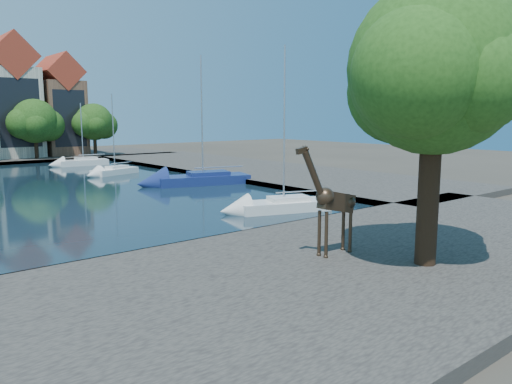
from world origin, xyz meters
TOP-DOWN VIEW (x-y plane):
  - ground at (0.00, 0.00)m, footprint 160.00×160.00m
  - water_basin at (0.00, 24.00)m, footprint 38.00×50.00m
  - near_quay at (0.00, -7.00)m, footprint 50.00×14.00m
  - right_quay at (25.00, 24.00)m, footprint 14.00×52.00m
  - plane_tree at (7.62, -9.01)m, footprint 8.32×6.40m
  - townhouse_east_mid at (8.50, 55.99)m, footprint 6.43×9.18m
  - townhouse_east_end at (15.00, 55.99)m, footprint 5.44×9.18m
  - far_tree_east at (10.11, 50.49)m, footprint 7.54×5.80m
  - far_tree_far_east at (18.09, 50.49)m, footprint 6.76×5.20m
  - giraffe_statue at (5.65, -5.82)m, footprint 3.16×0.57m
  - sailboat_right_a at (12.00, 4.03)m, footprint 6.28×3.91m
  - sailboat_right_b at (15.00, 18.03)m, footprint 8.64×5.06m
  - sailboat_right_c at (12.00, 30.16)m, footprint 5.45×3.48m
  - sailboat_right_d at (12.90, 41.53)m, footprint 5.86×2.40m

SIDE VIEW (x-z plane):
  - ground at x=0.00m, z-range 0.00..0.00m
  - water_basin at x=0.00m, z-range 0.00..0.08m
  - near_quay at x=0.00m, z-range 0.00..0.50m
  - right_quay at x=25.00m, z-range 0.00..0.50m
  - sailboat_right_c at x=12.00m, z-range -3.59..4.69m
  - sailboat_right_a at x=12.00m, z-range -4.61..5.80m
  - sailboat_right_d at x=12.90m, z-range -3.19..4.39m
  - sailboat_right_b at x=15.00m, z-range -4.95..6.30m
  - giraffe_statue at x=5.65m, z-range 0.46..4.99m
  - far_tree_far_east at x=18.09m, z-range 1.40..8.76m
  - far_tree_east at x=10.11m, z-range 1.32..9.16m
  - townhouse_east_end at x=15.00m, z-range -0.11..14.32m
  - plane_tree at x=7.62m, z-range 2.36..12.98m
  - townhouse_east_mid at x=8.50m, z-range -0.22..16.43m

